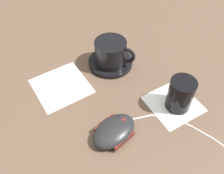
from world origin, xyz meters
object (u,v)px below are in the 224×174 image
(saucer, at_px, (110,62))
(coffee_cup, at_px, (110,52))
(computer_mouse, at_px, (114,131))
(drinking_glass, at_px, (180,94))

(saucer, height_order, coffee_cup, coffee_cup)
(coffee_cup, bearing_deg, computer_mouse, -9.13)
(saucer, bearing_deg, computer_mouse, -9.36)
(saucer, relative_size, coffee_cup, 1.15)
(coffee_cup, height_order, computer_mouse, coffee_cup)
(drinking_glass, bearing_deg, coffee_cup, -143.22)
(saucer, bearing_deg, drinking_glass, 35.87)
(computer_mouse, distance_m, drinking_glass, 0.18)
(computer_mouse, xyz_separation_m, drinking_glass, (-0.05, 0.17, 0.03))
(saucer, xyz_separation_m, computer_mouse, (0.23, -0.04, 0.01))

